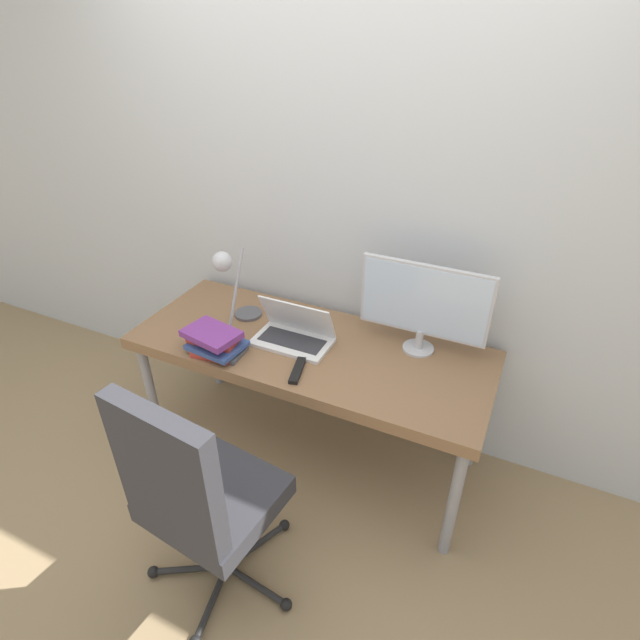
{
  "coord_description": "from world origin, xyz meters",
  "views": [
    {
      "loc": [
        0.89,
        -1.42,
        2.1
      ],
      "look_at": [
        0.07,
        0.31,
        0.9
      ],
      "focal_mm": 28.0,
      "sensor_mm": 36.0,
      "label": 1
    }
  ],
  "objects": [
    {
      "name": "ground_plane",
      "position": [
        0.0,
        0.0,
        0.0
      ],
      "size": [
        12.0,
        12.0,
        0.0
      ],
      "primitive_type": "plane",
      "color": "#937A56"
    },
    {
      "name": "tv_remote",
      "position": [
        0.05,
        0.13,
        0.73
      ],
      "size": [
        0.08,
        0.18,
        0.02
      ],
      "color": "black",
      "rests_on": "desk"
    },
    {
      "name": "media_remote",
      "position": [
        -0.26,
        0.12,
        0.73
      ],
      "size": [
        0.05,
        0.15,
        0.02
      ],
      "color": "#4C4C51",
      "rests_on": "desk"
    },
    {
      "name": "book_stack",
      "position": [
        -0.38,
        0.11,
        0.78
      ],
      "size": [
        0.29,
        0.22,
        0.12
      ],
      "color": "#B2382D",
      "rests_on": "desk"
    },
    {
      "name": "wall_back",
      "position": [
        0.0,
        0.76,
        1.3
      ],
      "size": [
        8.0,
        0.05,
        2.6
      ],
      "color": "silver",
      "rests_on": "ground_plane"
    },
    {
      "name": "desk",
      "position": [
        0.0,
        0.35,
        0.66
      ],
      "size": [
        1.75,
        0.69,
        0.72
      ],
      "color": "brown",
      "rests_on": "ground_plane"
    },
    {
      "name": "monitor",
      "position": [
        0.49,
        0.54,
        0.97
      ],
      "size": [
        0.59,
        0.15,
        0.44
      ],
      "color": "#B7B7BC",
      "rests_on": "desk"
    },
    {
      "name": "desk_lamp",
      "position": [
        -0.41,
        0.34,
        0.99
      ],
      "size": [
        0.14,
        0.29,
        0.43
      ],
      "color": "#4C4C51",
      "rests_on": "desk"
    },
    {
      "name": "office_chair",
      "position": [
        -0.04,
        -0.52,
        0.59
      ],
      "size": [
        0.64,
        0.65,
        1.07
      ],
      "color": "black",
      "rests_on": "ground_plane"
    },
    {
      "name": "laptop",
      "position": [
        -0.08,
        0.34,
        0.77
      ],
      "size": [
        0.37,
        0.22,
        0.21
      ],
      "color": "silver",
      "rests_on": "desk"
    }
  ]
}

